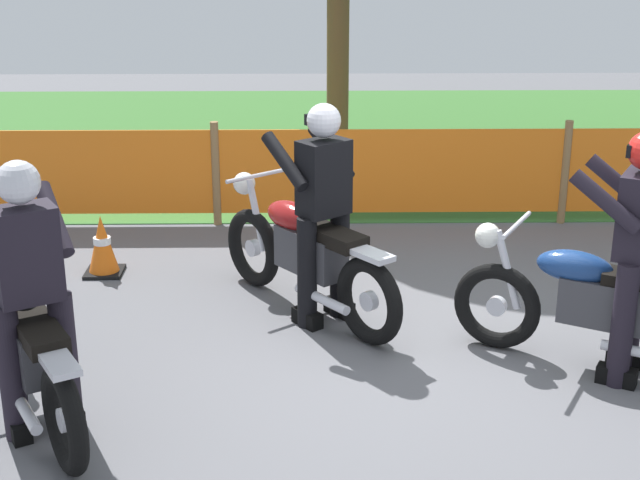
% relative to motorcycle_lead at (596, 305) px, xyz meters
% --- Properties ---
extents(ground, '(24.00, 24.00, 0.02)m').
position_rel_motorcycle_lead_xyz_m(ground, '(-1.11, 0.34, -0.48)').
color(ground, '#5B5B60').
extents(grass_verge, '(24.00, 7.30, 0.01)m').
position_rel_motorcycle_lead_xyz_m(grass_verge, '(-1.11, 6.81, -0.46)').
color(grass_verge, '#386B2D').
rests_on(grass_verge, ground).
extents(barrier_fence, '(10.51, 0.08, 1.05)m').
position_rel_motorcycle_lead_xyz_m(barrier_fence, '(-1.11, 3.16, 0.07)').
color(barrier_fence, olive).
rests_on(barrier_fence, ground).
extents(motorcycle_lead, '(1.83, 1.10, 0.96)m').
position_rel_motorcycle_lead_xyz_m(motorcycle_lead, '(0.00, 0.00, 0.00)').
color(motorcycle_lead, black).
rests_on(motorcycle_lead, ground).
extents(motorcycle_trailing, '(1.12, 1.83, 0.97)m').
position_rel_motorcycle_lead_xyz_m(motorcycle_trailing, '(-3.66, -0.57, 0.00)').
color(motorcycle_trailing, black).
rests_on(motorcycle_trailing, ground).
extents(motorcycle_third, '(1.39, 1.72, 1.00)m').
position_rel_motorcycle_lead_xyz_m(motorcycle_third, '(-1.96, 0.99, 0.02)').
color(motorcycle_third, black).
rests_on(motorcycle_third, ground).
extents(rider_lead, '(0.72, 0.71, 1.69)m').
position_rel_motorcycle_lead_xyz_m(rider_lead, '(0.17, -0.09, 0.45)').
color(rider_lead, black).
rests_on(rider_lead, ground).
extents(rider_trailing, '(0.71, 0.72, 1.69)m').
position_rel_motorcycle_lead_xyz_m(rider_trailing, '(-3.56, -0.75, 0.45)').
color(rider_trailing, black).
rests_on(rider_trailing, ground).
extents(rider_third, '(0.72, 0.73, 1.69)m').
position_rel_motorcycle_lead_xyz_m(rider_third, '(-1.84, 0.83, 0.45)').
color(rider_third, black).
rests_on(rider_third, ground).
extents(traffic_cone, '(0.32, 0.32, 0.53)m').
position_rel_motorcycle_lead_xyz_m(traffic_cone, '(-3.72, 1.82, -0.21)').
color(traffic_cone, black).
rests_on(traffic_cone, ground).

